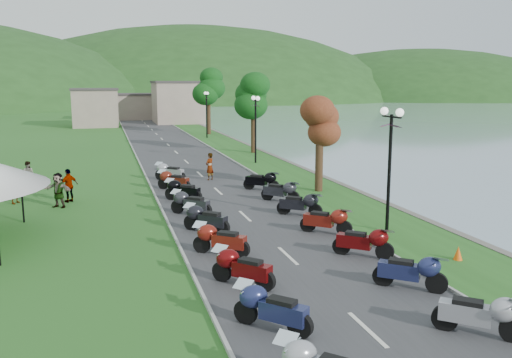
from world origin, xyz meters
TOP-DOWN VIEW (x-y plane):
  - road at (0.00, 40.00)m, footprint 7.00×120.00m
  - hills_backdrop at (0.00, 200.00)m, footprint 360.00×120.00m
  - far_building at (-2.00, 85.00)m, footprint 18.00×16.00m
  - moto_row_left at (-2.23, 15.19)m, footprint 2.60×36.14m
  - moto_row_right at (2.43, 13.63)m, footprint 2.60×30.31m
  - tree_lakeside at (5.48, 26.55)m, footprint 2.23×2.23m
  - pedestrian_a at (-10.51, 27.79)m, footprint 0.76×0.84m
  - pedestrian_b at (-10.46, 32.42)m, footprint 0.78×0.49m

SIDE VIEW (x-z plane):
  - hills_backdrop at x=0.00m, z-range -38.00..38.00m
  - pedestrian_a at x=-10.51m, z-range -0.93..0.93m
  - pedestrian_b at x=-10.46m, z-range -0.76..0.76m
  - road at x=0.00m, z-range 0.00..0.02m
  - moto_row_left at x=-2.23m, z-range 0.00..1.10m
  - moto_row_right at x=2.43m, z-range 0.00..1.10m
  - far_building at x=-2.00m, z-range 0.00..5.00m
  - tree_lakeside at x=5.48m, z-range 0.00..6.20m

